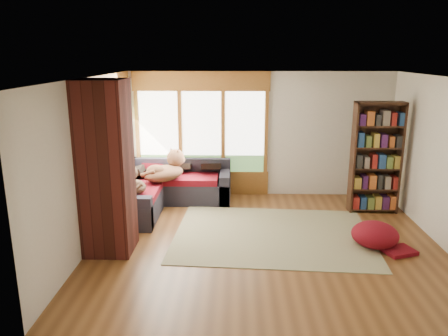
% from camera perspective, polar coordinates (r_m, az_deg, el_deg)
% --- Properties ---
extents(floor, '(5.50, 5.50, 0.00)m').
position_cam_1_polar(floor, '(7.17, 5.40, -9.58)').
color(floor, brown).
rests_on(floor, ground).
extents(ceiling, '(5.50, 5.50, 0.00)m').
position_cam_1_polar(ceiling, '(6.55, 5.96, 11.64)').
color(ceiling, white).
extents(wall_back, '(5.50, 0.04, 2.60)m').
position_cam_1_polar(wall_back, '(9.18, 4.58, 4.37)').
color(wall_back, silver).
rests_on(wall_back, ground).
extents(wall_front, '(5.50, 0.04, 2.60)m').
position_cam_1_polar(wall_front, '(4.37, 7.96, -7.51)').
color(wall_front, silver).
rests_on(wall_front, ground).
extents(wall_left, '(0.04, 5.00, 2.60)m').
position_cam_1_polar(wall_left, '(7.09, -17.08, 0.67)').
color(wall_left, silver).
rests_on(wall_left, ground).
extents(wall_right, '(0.04, 5.00, 2.60)m').
position_cam_1_polar(wall_right, '(7.47, 27.22, 0.35)').
color(wall_right, silver).
rests_on(wall_right, ground).
extents(windows_back, '(2.82, 0.10, 1.90)m').
position_cam_1_polar(windows_back, '(9.16, -2.94, 4.69)').
color(windows_back, brown).
rests_on(windows_back, wall_back).
extents(windows_left, '(0.10, 2.62, 1.90)m').
position_cam_1_polar(windows_left, '(8.19, -14.31, 3.05)').
color(windows_left, brown).
rests_on(windows_left, wall_left).
extents(roller_blind, '(0.03, 0.72, 0.90)m').
position_cam_1_polar(roller_blind, '(8.91, -12.86, 6.66)').
color(roller_blind, '#789759').
rests_on(roller_blind, wall_left).
extents(brick_chimney, '(0.70, 0.70, 2.60)m').
position_cam_1_polar(brick_chimney, '(6.66, -15.16, -0.08)').
color(brick_chimney, '#471914').
rests_on(brick_chimney, ground).
extents(sectional_sofa, '(2.20, 2.20, 0.80)m').
position_cam_1_polar(sectional_sofa, '(8.75, -8.17, -2.98)').
color(sectional_sofa, black).
rests_on(sectional_sofa, ground).
extents(area_rug, '(3.39, 2.67, 0.01)m').
position_cam_1_polar(area_rug, '(7.44, 6.34, -8.62)').
color(area_rug, beige).
rests_on(area_rug, ground).
extents(bookshelf, '(0.90, 0.30, 2.10)m').
position_cam_1_polar(bookshelf, '(8.64, 19.23, 1.24)').
color(bookshelf, '#361E12').
rests_on(bookshelf, ground).
extents(pouf, '(0.93, 0.93, 0.39)m').
position_cam_1_polar(pouf, '(7.30, 19.12, -8.14)').
color(pouf, maroon).
rests_on(pouf, area_rug).
extents(dog_tan, '(1.00, 1.02, 0.50)m').
position_cam_1_polar(dog_tan, '(8.56, -7.52, 0.04)').
color(dog_tan, brown).
rests_on(dog_tan, sectional_sofa).
extents(dog_brindle, '(0.66, 0.78, 0.38)m').
position_cam_1_polar(dog_brindle, '(7.94, -11.83, -1.80)').
color(dog_brindle, '#342117').
rests_on(dog_brindle, sectional_sofa).
extents(throw_pillows, '(1.98, 1.68, 0.45)m').
position_cam_1_polar(throw_pillows, '(8.77, -7.87, 0.08)').
color(throw_pillows, black).
rests_on(throw_pillows, sectional_sofa).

